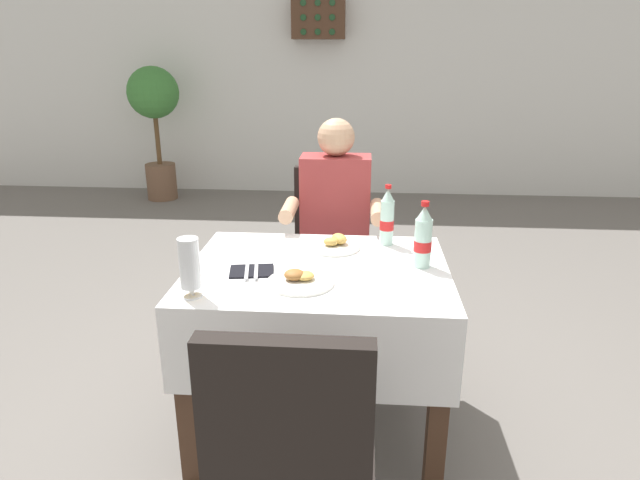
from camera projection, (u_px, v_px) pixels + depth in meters
The scene contains 14 objects.
ground_plane at pixel (323, 430), 2.40m from camera, with size 11.00×11.00×0.00m, color #66605B.
back_wall at pixel (352, 60), 6.01m from camera, with size 11.00×0.12×2.95m, color silver.
main_dining_table at pixel (318, 308), 2.25m from camera, with size 1.04×0.82×0.76m.
chair_far_diner_seat at pixel (330, 247), 3.01m from camera, with size 0.44×0.50×0.97m.
chair_near_camera_side at pixel (295, 445), 1.50m from camera, with size 0.44×0.50×0.97m.
seated_diner_far at pixel (335, 226), 2.85m from camera, with size 0.50×0.46×1.26m.
plate_near_camera at pixel (300, 280), 2.03m from camera, with size 0.25×0.25×0.05m.
plate_far_diner at pixel (335, 244), 2.39m from camera, with size 0.22×0.22×0.06m.
beer_glass_left at pixel (190, 267), 1.89m from camera, with size 0.07×0.07×0.22m.
cola_bottle_primary at pixel (423, 238), 2.16m from camera, with size 0.07×0.07×0.27m.
cola_bottle_secondary at pixel (387, 218), 2.41m from camera, with size 0.06×0.06×0.27m.
napkin_cutlery_set at pixel (252, 271), 2.14m from camera, with size 0.19×0.20×0.01m.
potted_plant_corner at pixel (155, 112), 5.85m from camera, with size 0.54×0.54×1.43m.
wall_bottle_rack at pixel (318, 18), 5.75m from camera, with size 0.56×0.21×0.42m.
Camera 1 is at (0.14, -1.99, 1.58)m, focal length 30.72 mm.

